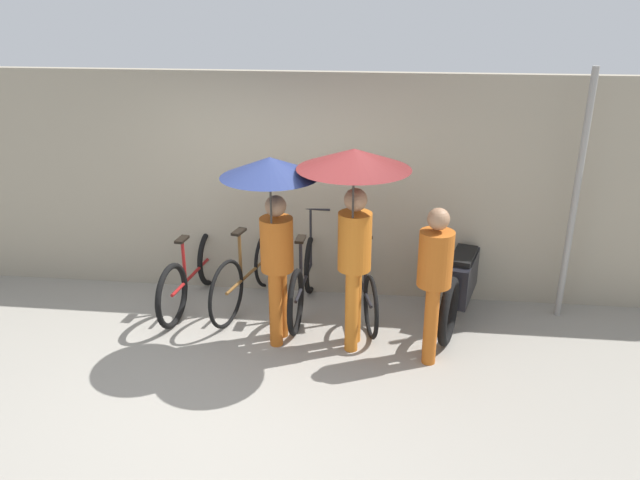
{
  "coord_description": "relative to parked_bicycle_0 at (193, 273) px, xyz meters",
  "views": [
    {
      "loc": [
        1.18,
        -4.63,
        3.3
      ],
      "look_at": [
        0.54,
        1.1,
        1.0
      ],
      "focal_mm": 35.0,
      "sensor_mm": 36.0,
      "label": 1
    }
  ],
  "objects": [
    {
      "name": "parked_bicycle_2",
      "position": [
        1.27,
        -0.04,
        0.0
      ],
      "size": [
        0.44,
        1.66,
        1.04
      ],
      "rotation": [
        0.0,
        0.0,
        1.53
      ],
      "color": "black",
      "rests_on": "ground"
    },
    {
      "name": "pedestrian_trailing",
      "position": [
        2.6,
        -0.87,
        0.52
      ],
      "size": [
        0.32,
        0.32,
        1.53
      ],
      "rotation": [
        0.0,
        0.0,
        3.08
      ],
      "color": "#B25619",
      "rests_on": "ground"
    },
    {
      "name": "parked_bicycle_1",
      "position": [
        0.63,
        0.05,
        0.02
      ],
      "size": [
        0.57,
        1.74,
        0.99
      ],
      "rotation": [
        0.0,
        0.0,
        1.33
      ],
      "color": "black",
      "rests_on": "ground"
    },
    {
      "name": "awning_pole",
      "position": [
        4.04,
        0.17,
        0.96
      ],
      "size": [
        0.07,
        0.07,
        2.65
      ],
      "color": "gray",
      "rests_on": "ground"
    },
    {
      "name": "ground_plane",
      "position": [
        0.95,
        -1.52,
        -0.36
      ],
      "size": [
        30.0,
        30.0,
        0.0
      ],
      "primitive_type": "plane",
      "color": "gray"
    },
    {
      "name": "pedestrian_center",
      "position": [
        1.84,
        -0.81,
        1.25
      ],
      "size": [
        1.02,
        1.02,
        2.04
      ],
      "rotation": [
        0.0,
        0.0,
        3.04
      ],
      "color": "#C66B1E",
      "rests_on": "ground"
    },
    {
      "name": "back_wall",
      "position": [
        0.95,
        0.49,
        0.9
      ],
      "size": [
        10.97,
        0.12,
        2.53
      ],
      "color": "gray",
      "rests_on": "ground"
    },
    {
      "name": "pedestrian_leading",
      "position": [
        1.09,
        -0.79,
        1.13
      ],
      "size": [
        0.9,
        0.9,
        1.94
      ],
      "rotation": [
        0.0,
        0.0,
        3.01
      ],
      "color": "#B25619",
      "rests_on": "ground"
    },
    {
      "name": "motorcycle",
      "position": [
        2.97,
        0.1,
        0.04
      ],
      "size": [
        0.79,
        2.02,
        0.92
      ],
      "rotation": [
        0.0,
        0.0,
        1.3
      ],
      "color": "black",
      "rests_on": "ground"
    },
    {
      "name": "parked_bicycle_3",
      "position": [
        1.9,
        0.02,
        -0.01
      ],
      "size": [
        0.55,
        1.7,
        1.03
      ],
      "rotation": [
        0.0,
        0.0,
        1.79
      ],
      "color": "black",
      "rests_on": "ground"
    },
    {
      "name": "parked_bicycle_0",
      "position": [
        0.0,
        0.0,
        0.0
      ],
      "size": [
        0.44,
        1.76,
        0.97
      ],
      "rotation": [
        0.0,
        0.0,
        1.46
      ],
      "color": "black",
      "rests_on": "ground"
    }
  ]
}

